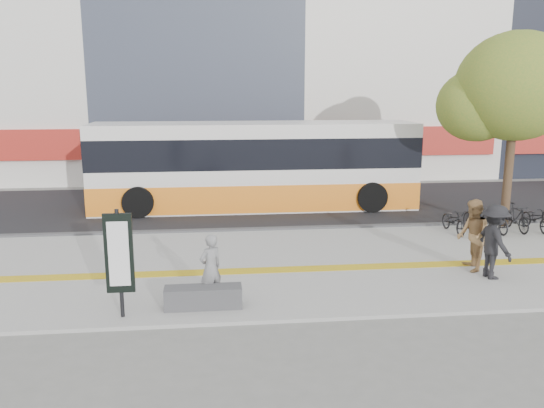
{
  "coord_description": "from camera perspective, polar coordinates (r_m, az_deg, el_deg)",
  "views": [
    {
      "loc": [
        -2.31,
        -12.0,
        4.58
      ],
      "look_at": [
        -0.82,
        2.0,
        1.56
      ],
      "focal_mm": 36.17,
      "sensor_mm": 36.0,
      "label": 1
    }
  ],
  "objects": [
    {
      "name": "pedestrian_dark",
      "position": [
        14.07,
        22.13,
        -3.64
      ],
      "size": [
        0.82,
        1.24,
        1.8
      ],
      "primitive_type": "imported",
      "rotation": [
        0.0,
        0.0,
        1.7
      ],
      "color": "black",
      "rests_on": "sidewalk"
    },
    {
      "name": "seated_woman",
      "position": [
        11.76,
        -6.42,
        -6.64
      ],
      "size": [
        0.64,
        0.6,
        1.47
      ],
      "primitive_type": "imported",
      "rotation": [
        0.0,
        0.0,
        3.76
      ],
      "color": "black",
      "rests_on": "sidewalk"
    },
    {
      "name": "bus",
      "position": [
        20.78,
        -1.8,
        3.76
      ],
      "size": [
        12.09,
        2.87,
        3.22
      ],
      "color": "silver",
      "rests_on": "street"
    },
    {
      "name": "bench",
      "position": [
        11.62,
        -7.17,
        -9.59
      ],
      "size": [
        1.6,
        0.45,
        0.45
      ],
      "primitive_type": "cube",
      "color": "#3E3E41",
      "rests_on": "sidewalk"
    },
    {
      "name": "street",
      "position": [
        21.61,
        0.21,
        -0.07
      ],
      "size": [
        40.0,
        8.0,
        0.06
      ],
      "primitive_type": "cube",
      "color": "black",
      "rests_on": "ground"
    },
    {
      "name": "sidewalk",
      "position": [
        14.43,
        3.48,
        -6.27
      ],
      "size": [
        40.0,
        7.0,
        0.08
      ],
      "primitive_type": "cube",
      "color": "slate",
      "rests_on": "ground"
    },
    {
      "name": "tactile_strip",
      "position": [
        13.95,
        3.82,
        -6.74
      ],
      "size": [
        40.0,
        0.45,
        0.01
      ],
      "primitive_type": "cube",
      "color": "gold",
      "rests_on": "sidewalk"
    },
    {
      "name": "street_tree",
      "position": [
        19.32,
        23.82,
        10.89
      ],
      "size": [
        4.4,
        3.8,
        6.31
      ],
      "color": "#3C2A1B",
      "rests_on": "sidewalk"
    },
    {
      "name": "signboard",
      "position": [
        11.14,
        -15.63,
        -5.13
      ],
      "size": [
        0.55,
        0.1,
        2.2
      ],
      "color": "black",
      "rests_on": "sidewalk"
    },
    {
      "name": "pedestrian_tan",
      "position": [
        14.46,
        20.16,
        -3.09
      ],
      "size": [
        0.81,
        0.97,
        1.8
      ],
      "primitive_type": "imported",
      "rotation": [
        0.0,
        0.0,
        -1.73
      ],
      "color": "#9A7447",
      "rests_on": "sidewalk"
    },
    {
      "name": "curb",
      "position": [
        17.74,
        1.62,
        -2.64
      ],
      "size": [
        40.0,
        0.25,
        0.14
      ],
      "primitive_type": "cube",
      "color": "#3E3E41",
      "rests_on": "ground"
    },
    {
      "name": "bicycle_row",
      "position": [
        18.87,
        23.07,
        -1.4
      ],
      "size": [
        3.95,
        1.52,
        0.88
      ],
      "color": "black",
      "rests_on": "sidewalk"
    },
    {
      "name": "ground",
      "position": [
        13.05,
        4.57,
        -8.49
      ],
      "size": [
        120.0,
        120.0,
        0.0
      ],
      "primitive_type": "plane",
      "color": "slate",
      "rests_on": "ground"
    }
  ]
}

